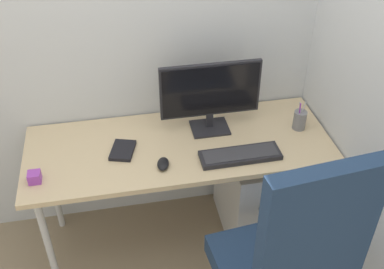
{
  "coord_description": "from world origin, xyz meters",
  "views": [
    {
      "loc": [
        -0.31,
        -1.93,
        2.27
      ],
      "look_at": [
        0.06,
        -0.06,
        0.83
      ],
      "focal_mm": 43.57,
      "sensor_mm": 36.0,
      "label": 1
    }
  ],
  "objects_px": {
    "monitor": "(210,93)",
    "desk_clamp_accessory": "(34,177)",
    "office_chair": "(287,265)",
    "filing_cabinet": "(261,188)",
    "pen_holder": "(300,120)",
    "keyboard": "(240,155)",
    "notebook": "(123,150)",
    "mouse": "(163,164)"
  },
  "relations": [
    {
      "from": "office_chair",
      "to": "filing_cabinet",
      "type": "bearing_deg",
      "value": 78.19
    },
    {
      "from": "mouse",
      "to": "monitor",
      "type": "bearing_deg",
      "value": 54.88
    },
    {
      "from": "pen_holder",
      "to": "desk_clamp_accessory",
      "type": "bearing_deg",
      "value": -173.01
    },
    {
      "from": "office_chair",
      "to": "notebook",
      "type": "distance_m",
      "value": 1.0
    },
    {
      "from": "keyboard",
      "to": "pen_holder",
      "type": "relative_size",
      "value": 2.37
    },
    {
      "from": "notebook",
      "to": "desk_clamp_accessory",
      "type": "relative_size",
      "value": 2.69
    },
    {
      "from": "monitor",
      "to": "office_chair",
      "type": "bearing_deg",
      "value": -80.96
    },
    {
      "from": "keyboard",
      "to": "mouse",
      "type": "relative_size",
      "value": 4.21
    },
    {
      "from": "desk_clamp_accessory",
      "to": "filing_cabinet",
      "type": "bearing_deg",
      "value": 7.76
    },
    {
      "from": "notebook",
      "to": "monitor",
      "type": "bearing_deg",
      "value": 30.97
    },
    {
      "from": "keyboard",
      "to": "notebook",
      "type": "xyz_separation_m",
      "value": [
        -0.59,
        0.16,
        -0.0
      ]
    },
    {
      "from": "office_chair",
      "to": "keyboard",
      "type": "distance_m",
      "value": 0.62
    },
    {
      "from": "notebook",
      "to": "desk_clamp_accessory",
      "type": "height_order",
      "value": "desk_clamp_accessory"
    },
    {
      "from": "office_chair",
      "to": "filing_cabinet",
      "type": "xyz_separation_m",
      "value": [
        0.17,
        0.79,
        -0.31
      ]
    },
    {
      "from": "keyboard",
      "to": "office_chair",
      "type": "bearing_deg",
      "value": -85.86
    },
    {
      "from": "notebook",
      "to": "desk_clamp_accessory",
      "type": "distance_m",
      "value": 0.46
    },
    {
      "from": "office_chair",
      "to": "pen_holder",
      "type": "height_order",
      "value": "office_chair"
    },
    {
      "from": "filing_cabinet",
      "to": "mouse",
      "type": "height_order",
      "value": "mouse"
    },
    {
      "from": "desk_clamp_accessory",
      "to": "monitor",
      "type": "bearing_deg",
      "value": 16.34
    },
    {
      "from": "pen_holder",
      "to": "notebook",
      "type": "xyz_separation_m",
      "value": [
        -0.98,
        -0.03,
        -0.05
      ]
    },
    {
      "from": "filing_cabinet",
      "to": "mouse",
      "type": "bearing_deg",
      "value": -163.89
    },
    {
      "from": "monitor",
      "to": "keyboard",
      "type": "xyz_separation_m",
      "value": [
        0.1,
        -0.28,
        -0.21
      ]
    },
    {
      "from": "office_chair",
      "to": "pen_holder",
      "type": "distance_m",
      "value": 0.88
    },
    {
      "from": "mouse",
      "to": "notebook",
      "type": "distance_m",
      "value": 0.25
    },
    {
      "from": "monitor",
      "to": "desk_clamp_accessory",
      "type": "height_order",
      "value": "monitor"
    },
    {
      "from": "mouse",
      "to": "desk_clamp_accessory",
      "type": "xyz_separation_m",
      "value": [
        -0.62,
        0.01,
        0.01
      ]
    },
    {
      "from": "office_chair",
      "to": "monitor",
      "type": "xyz_separation_m",
      "value": [
        -0.14,
        0.89,
        0.33
      ]
    },
    {
      "from": "office_chair",
      "to": "keyboard",
      "type": "xyz_separation_m",
      "value": [
        -0.04,
        0.61,
        0.12
      ]
    },
    {
      "from": "monitor",
      "to": "mouse",
      "type": "distance_m",
      "value": 0.46
    },
    {
      "from": "monitor",
      "to": "pen_holder",
      "type": "height_order",
      "value": "monitor"
    },
    {
      "from": "office_chair",
      "to": "pen_holder",
      "type": "xyz_separation_m",
      "value": [
        0.35,
        0.8,
        0.17
      ]
    },
    {
      "from": "office_chair",
      "to": "pen_holder",
      "type": "bearing_deg",
      "value": 66.55
    },
    {
      "from": "pen_holder",
      "to": "desk_clamp_accessory",
      "type": "distance_m",
      "value": 1.42
    },
    {
      "from": "filing_cabinet",
      "to": "monitor",
      "type": "bearing_deg",
      "value": 161.49
    },
    {
      "from": "monitor",
      "to": "mouse",
      "type": "bearing_deg",
      "value": -137.17
    },
    {
      "from": "mouse",
      "to": "pen_holder",
      "type": "distance_m",
      "value": 0.81
    },
    {
      "from": "pen_holder",
      "to": "desk_clamp_accessory",
      "type": "xyz_separation_m",
      "value": [
        -1.41,
        -0.17,
        -0.03
      ]
    },
    {
      "from": "office_chair",
      "to": "monitor",
      "type": "height_order",
      "value": "office_chair"
    },
    {
      "from": "keyboard",
      "to": "mouse",
      "type": "height_order",
      "value": "mouse"
    },
    {
      "from": "office_chair",
      "to": "keyboard",
      "type": "height_order",
      "value": "office_chair"
    },
    {
      "from": "filing_cabinet",
      "to": "notebook",
      "type": "bearing_deg",
      "value": -178.5
    },
    {
      "from": "office_chair",
      "to": "desk_clamp_accessory",
      "type": "bearing_deg",
      "value": 149.67
    }
  ]
}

